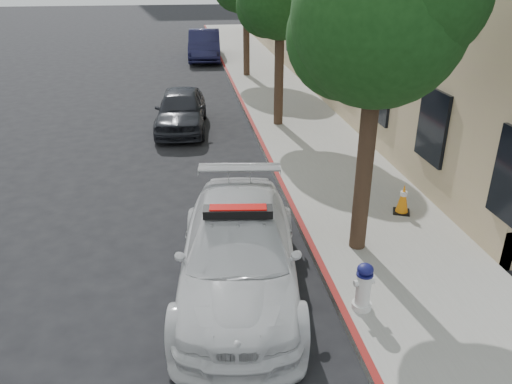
{
  "coord_description": "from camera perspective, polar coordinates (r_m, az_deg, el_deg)",
  "views": [
    {
      "loc": [
        -0.21,
        -9.81,
        5.06
      ],
      "look_at": [
        1.09,
        -1.12,
        1.0
      ],
      "focal_mm": 35.0,
      "sensor_mm": 36.0,
      "label": 1
    }
  ],
  "objects": [
    {
      "name": "parked_car_mid",
      "position": [
        16.74,
        -8.56,
        9.31
      ],
      "size": [
        1.86,
        4.02,
        1.33
      ],
      "primitive_type": "imported",
      "rotation": [
        0.0,
        0.0,
        -0.07
      ],
      "color": "black",
      "rests_on": "ground"
    },
    {
      "name": "traffic_cone",
      "position": [
        11.08,
        16.46,
        -0.75
      ],
      "size": [
        0.45,
        0.45,
        0.66
      ],
      "rotation": [
        0.0,
        0.0,
        -0.4
      ],
      "color": "black",
      "rests_on": "sidewalk"
    },
    {
      "name": "curb_strip",
      "position": [
        20.55,
        -1.95,
        10.76
      ],
      "size": [
        0.12,
        50.0,
        0.15
      ],
      "primitive_type": "cube",
      "color": "maroon",
      "rests_on": "ground"
    },
    {
      "name": "fire_hydrant",
      "position": [
        7.94,
        12.18,
        -10.57
      ],
      "size": [
        0.34,
        0.31,
        0.8
      ],
      "rotation": [
        0.0,
        0.0,
        0.12
      ],
      "color": "silver",
      "rests_on": "sidewalk"
    },
    {
      "name": "ground",
      "position": [
        11.04,
        -6.47,
        -2.65
      ],
      "size": [
        120.0,
        120.0,
        0.0
      ],
      "primitive_type": "plane",
      "color": "black",
      "rests_on": "ground"
    },
    {
      "name": "police_car",
      "position": [
        8.28,
        -1.98,
        -6.95
      ],
      "size": [
        2.57,
        5.05,
        1.56
      ],
      "rotation": [
        0.0,
        0.0,
        -0.13
      ],
      "color": "silver",
      "rests_on": "ground"
    },
    {
      "name": "parked_car_far",
      "position": [
        29.37,
        -5.91,
        16.37
      ],
      "size": [
        2.0,
        4.99,
        1.61
      ],
      "primitive_type": "imported",
      "rotation": [
        0.0,
        0.0,
        -0.06
      ],
      "color": "#161637",
      "rests_on": "ground"
    },
    {
      "name": "sidewalk",
      "position": [
        20.78,
        2.35,
        10.91
      ],
      "size": [
        3.2,
        50.0,
        0.15
      ],
      "primitive_type": "cube",
      "color": "gray",
      "rests_on": "ground"
    },
    {
      "name": "tree_near",
      "position": [
        8.44,
        14.14,
        18.75
      ],
      "size": [
        2.92,
        2.82,
        5.62
      ],
      "color": "black",
      "rests_on": "sidewalk"
    }
  ]
}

